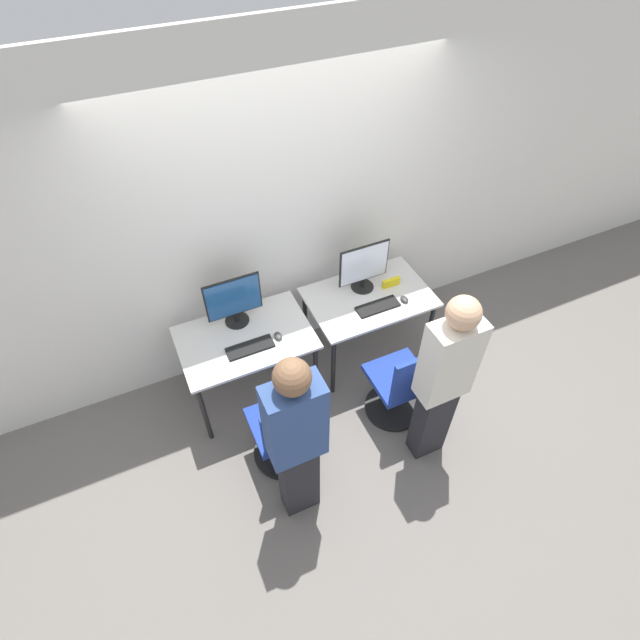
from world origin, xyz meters
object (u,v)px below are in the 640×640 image
(mouse_left, at_px, (278,336))
(office_chair_left, at_px, (284,434))
(mouse_right, at_px, (404,299))
(monitor_left, at_px, (234,301))
(office_chair_right, at_px, (401,387))
(keyboard_right, at_px, (378,307))
(person_right, at_px, (444,379))
(monitor_right, at_px, (364,267))
(keyboard_left, at_px, (250,347))
(person_left, at_px, (296,439))

(mouse_left, bearing_deg, office_chair_left, -109.43)
(office_chair_left, xyz_separation_m, mouse_right, (1.33, 0.56, 0.36))
(monitor_left, bearing_deg, office_chair_right, -41.75)
(keyboard_right, relative_size, person_right, 0.22)
(mouse_left, distance_m, monitor_right, 0.93)
(mouse_left, bearing_deg, monitor_right, 15.44)
(mouse_left, xyz_separation_m, person_right, (0.84, -0.98, 0.17))
(keyboard_right, bearing_deg, keyboard_left, 179.02)
(person_left, xyz_separation_m, monitor_right, (1.12, 1.22, 0.05))
(keyboard_right, bearing_deg, person_right, -91.77)
(office_chair_left, bearing_deg, keyboard_right, 28.16)
(office_chair_left, xyz_separation_m, office_chair_right, (1.01, 0.00, 0.00))
(office_chair_left, distance_m, person_right, 1.24)
(mouse_right, bearing_deg, person_left, -145.83)
(keyboard_left, distance_m, monitor_right, 1.16)
(monitor_left, xyz_separation_m, keyboard_right, (1.11, -0.34, -0.22))
(monitor_left, distance_m, person_right, 1.68)
(mouse_left, xyz_separation_m, office_chair_left, (-0.22, -0.62, -0.36))
(office_chair_left, distance_m, person_left, 0.64)
(keyboard_left, distance_m, person_right, 1.46)
(office_chair_left, height_order, office_chair_right, same)
(mouse_left, height_order, monitor_right, monitor_right)
(monitor_left, height_order, keyboard_left, monitor_left)
(keyboard_left, relative_size, mouse_right, 4.09)
(monitor_right, xyz_separation_m, mouse_right, (0.24, -0.30, -0.21))
(keyboard_left, height_order, office_chair_right, office_chair_right)
(mouse_left, bearing_deg, office_chair_right, -37.75)
(person_right, bearing_deg, mouse_left, 130.69)
(monitor_left, relative_size, keyboard_right, 1.22)
(keyboard_right, bearing_deg, monitor_right, 90.00)
(office_chair_left, xyz_separation_m, person_left, (-0.03, -0.37, 0.53))
(office_chair_left, height_order, keyboard_right, office_chair_left)
(keyboard_right, height_order, mouse_right, mouse_right)
(keyboard_left, bearing_deg, person_right, -41.81)
(monitor_right, bearing_deg, mouse_left, -164.56)
(office_chair_left, relative_size, person_right, 0.55)
(mouse_left, height_order, office_chair_left, office_chair_left)
(person_left, distance_m, office_chair_right, 1.23)
(office_chair_right, bearing_deg, office_chair_left, -179.81)
(monitor_left, height_order, keyboard_right, monitor_left)
(mouse_left, xyz_separation_m, office_chair_right, (0.79, -0.61, -0.36))
(monitor_left, distance_m, keyboard_left, 0.39)
(mouse_left, relative_size, monitor_right, 0.20)
(mouse_right, relative_size, office_chair_right, 0.10)
(keyboard_left, relative_size, monitor_right, 0.82)
(monitor_left, bearing_deg, office_chair_left, -88.84)
(office_chair_right, height_order, person_right, person_right)
(monitor_right, height_order, keyboard_right, monitor_right)
(keyboard_left, relative_size, office_chair_left, 0.41)
(monitor_left, xyz_separation_m, mouse_right, (1.35, -0.36, -0.21))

